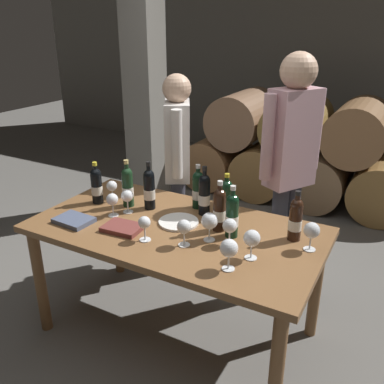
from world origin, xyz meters
TOP-DOWN VIEW (x-y plane):
  - ground_plane at (0.00, 0.00)m, footprint 14.00×14.00m
  - cellar_back_wall at (0.00, 4.20)m, footprint 10.00×0.24m
  - barrel_stack at (-0.00, 2.60)m, footprint 2.49×0.90m
  - stone_pillar at (-1.30, 1.60)m, footprint 0.32×0.32m
  - dining_table at (0.00, 0.00)m, footprint 1.70×0.90m
  - wine_bottle_0 at (0.24, 0.09)m, footprint 0.07×0.07m
  - wine_bottle_1 at (-0.02, 0.31)m, footprint 0.07×0.07m
  - wine_bottle_2 at (-0.43, 0.12)m, footprint 0.07×0.07m
  - wine_bottle_3 at (-0.28, 0.15)m, footprint 0.07×0.07m
  - wine_bottle_4 at (0.65, 0.19)m, footprint 0.07×0.07m
  - wine_bottle_5 at (0.06, 0.24)m, footprint 0.07×0.07m
  - wine_bottle_6 at (0.33, 0.06)m, footprint 0.07×0.07m
  - wine_bottle_7 at (0.20, 0.27)m, footprint 0.07×0.07m
  - wine_bottle_8 at (-0.64, 0.06)m, footprint 0.07×0.07m
  - wine_glass_0 at (0.45, -0.26)m, footprint 0.09×0.09m
  - wine_glass_1 at (-0.37, 0.03)m, footprint 0.08×0.08m
  - wine_glass_2 at (0.24, -0.05)m, footprint 0.09×0.09m
  - wine_glass_3 at (0.36, -0.04)m, footprint 0.08×0.08m
  - wine_glass_4 at (0.76, 0.11)m, footprint 0.09×0.09m
  - wine_glass_5 at (0.15, -0.16)m, footprint 0.08×0.08m
  - wine_glass_6 at (0.51, -0.12)m, footprint 0.09×0.09m
  - wine_glass_7 at (-0.42, -0.05)m, footprint 0.07×0.07m
  - wine_glass_8 at (-0.07, -0.22)m, footprint 0.07×0.07m
  - wine_glass_9 at (-0.56, 0.12)m, footprint 0.07×0.07m
  - tasting_notebook at (-0.57, -0.24)m, footprint 0.23×0.17m
  - leather_ledger at (-0.25, -0.18)m, footprint 0.23×0.18m
  - serving_plate at (-0.01, 0.05)m, footprint 0.24×0.24m
  - sommelier_presenting at (0.44, 0.75)m, footprint 0.32×0.44m
  - taster_seated_left at (-0.41, 0.72)m, footprint 0.31×0.44m

SIDE VIEW (x-z plane):
  - ground_plane at x=0.00m, z-range 0.00..0.00m
  - barrel_stack at x=0.00m, z-range -0.04..1.11m
  - dining_table at x=0.00m, z-range 0.29..1.05m
  - serving_plate at x=-0.01m, z-range 0.76..0.77m
  - tasting_notebook at x=-0.57m, z-range 0.76..0.79m
  - leather_ledger at x=-0.25m, z-range 0.76..0.79m
  - wine_glass_8 at x=-0.07m, z-range 0.79..0.93m
  - wine_glass_9 at x=-0.56m, z-range 0.79..0.94m
  - wine_glass_7 at x=-0.42m, z-range 0.79..0.94m
  - wine_glass_1 at x=-0.37m, z-range 0.79..0.94m
  - wine_glass_5 at x=0.15m, z-range 0.79..0.94m
  - wine_glass_3 at x=0.36m, z-range 0.79..0.94m
  - wine_glass_4 at x=0.76m, z-range 0.79..0.95m
  - wine_glass_6 at x=0.51m, z-range 0.79..0.95m
  - wine_glass_0 at x=0.45m, z-range 0.79..0.96m
  - wine_glass_2 at x=0.24m, z-range 0.79..0.96m
  - wine_bottle_7 at x=0.20m, z-range 0.74..1.02m
  - wine_bottle_8 at x=-0.64m, z-range 0.74..1.02m
  - wine_bottle_4 at x=0.65m, z-range 0.74..1.03m
  - wine_bottle_1 at x=-0.02m, z-range 0.74..1.03m
  - wine_bottle_0 at x=0.24m, z-range 0.74..1.04m
  - wine_bottle_6 at x=0.33m, z-range 0.74..1.04m
  - wine_bottle_2 at x=-0.43m, z-range 0.74..1.05m
  - wine_bottle_5 at x=0.06m, z-range 0.74..1.05m
  - wine_bottle_3 at x=-0.28m, z-range 0.74..1.05m
  - taster_seated_left at x=-0.41m, z-range 0.15..1.69m
  - sommelier_presenting at x=0.44m, z-range 0.19..1.90m
  - stone_pillar at x=-1.30m, z-range 0.00..2.60m
  - cellar_back_wall at x=0.00m, z-range 0.00..2.80m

